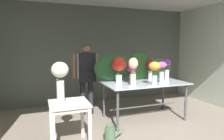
# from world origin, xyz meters

# --- Properties ---
(ground_plane) EXTENTS (7.39, 7.39, 0.00)m
(ground_plane) POSITION_xyz_m (0.00, 1.68, 0.00)
(ground_plane) COLOR gray
(wall_back) EXTENTS (5.51, 0.12, 2.69)m
(wall_back) POSITION_xyz_m (0.00, 3.36, 1.34)
(wall_back) COLOR slate
(wall_back) RESTS_ON ground
(wall_right) EXTENTS (0.12, 3.48, 2.69)m
(wall_right) POSITION_xyz_m (2.75, 1.68, 1.34)
(wall_right) COLOR silver
(wall_right) RESTS_ON ground
(display_table_glass) EXTENTS (1.77, 1.02, 0.82)m
(display_table_glass) POSITION_xyz_m (0.41, 1.58, 0.70)
(display_table_glass) COLOR silver
(display_table_glass) RESTS_ON ground
(side_table_white) EXTENTS (0.61, 0.60, 0.72)m
(side_table_white) POSITION_xyz_m (-1.30, 0.91, 0.61)
(side_table_white) COLOR silver
(side_table_white) RESTS_ON ground
(florist) EXTENTS (0.63, 0.24, 1.62)m
(florist) POSITION_xyz_m (-0.69, 2.28, 1.01)
(florist) COLOR #232328
(florist) RESTS_ON ground
(foliage_backdrop) EXTENTS (1.99, 0.25, 0.61)m
(foliage_backdrop) POSITION_xyz_m (0.40, 1.97, 1.10)
(foliage_backdrop) COLOR #28562D
(foliage_backdrop) RESTS_ON display_table_glass
(vase_fuchsia_stock) EXTENTS (0.20, 0.20, 0.45)m
(vase_fuchsia_stock) POSITION_xyz_m (0.76, 1.44, 1.10)
(vase_fuchsia_stock) COLOR silver
(vase_fuchsia_stock) RESTS_ON display_table_glass
(vase_scarlet_freesia) EXTENTS (0.32, 0.32, 0.54)m
(vase_scarlet_freesia) POSITION_xyz_m (-0.13, 1.70, 1.17)
(vase_scarlet_freesia) COLOR silver
(vase_scarlet_freesia) RESTS_ON display_table_glass
(vase_magenta_hydrangea) EXTENTS (0.22, 0.21, 0.38)m
(vase_magenta_hydrangea) POSITION_xyz_m (0.19, 1.73, 1.04)
(vase_magenta_hydrangea) COLOR silver
(vase_magenta_hydrangea) RESTS_ON display_table_glass
(vase_sunset_roses) EXTENTS (0.25, 0.23, 0.47)m
(vase_sunset_roses) POSITION_xyz_m (0.42, 1.19, 1.13)
(vase_sunset_roses) COLOR silver
(vase_sunset_roses) RESTS_ON display_table_glass
(vase_crimson_dahlias) EXTENTS (0.20, 0.20, 0.45)m
(vase_crimson_dahlias) POSITION_xyz_m (0.69, 1.79, 1.10)
(vase_crimson_dahlias) COLOR silver
(vase_crimson_dahlias) RESTS_ON display_table_glass
(vase_peach_ranunculus) EXTENTS (0.21, 0.19, 0.55)m
(vase_peach_ranunculus) POSITION_xyz_m (0.04, 1.36, 1.14)
(vase_peach_ranunculus) COLOR silver
(vase_peach_ranunculus) RESTS_ON display_table_glass
(vase_violet_snapdragons) EXTENTS (0.20, 0.18, 0.48)m
(vase_violet_snapdragons) POSITION_xyz_m (1.09, 1.72, 1.10)
(vase_violet_snapdragons) COLOR silver
(vase_violet_snapdragons) RESTS_ON display_table_glass
(vase_white_roses_tall) EXTENTS (0.26, 0.26, 0.64)m
(vase_white_roses_tall) POSITION_xyz_m (-1.42, 0.91, 1.13)
(vase_white_roses_tall) COLOR silver
(vase_white_roses_tall) RESTS_ON side_table_white
(watering_can) EXTENTS (0.35, 0.18, 0.34)m
(watering_can) POSITION_xyz_m (-0.64, 0.82, 0.13)
(watering_can) COLOR #4C704C
(watering_can) RESTS_ON ground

